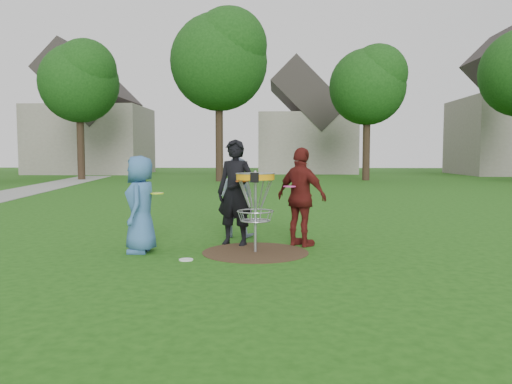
{
  "coord_description": "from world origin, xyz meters",
  "views": [
    {
      "loc": [
        0.33,
        -8.31,
        1.67
      ],
      "look_at": [
        0.0,
        0.3,
        1.0
      ],
      "focal_mm": 35.0,
      "sensor_mm": 36.0,
      "label": 1
    }
  ],
  "objects_px": {
    "player_grey": "(236,197)",
    "disc_golf_basket": "(255,192)",
    "player_blue": "(141,204)",
    "player_black": "(235,192)",
    "player_maroon": "(302,197)"
  },
  "relations": [
    {
      "from": "player_grey",
      "to": "player_maroon",
      "type": "distance_m",
      "value": 1.61
    },
    {
      "from": "player_black",
      "to": "player_blue",
      "type": "bearing_deg",
      "value": -133.1
    },
    {
      "from": "player_black",
      "to": "disc_golf_basket",
      "type": "xyz_separation_m",
      "value": [
        0.39,
        -0.7,
        0.06
      ]
    },
    {
      "from": "player_black",
      "to": "disc_golf_basket",
      "type": "distance_m",
      "value": 0.8
    },
    {
      "from": "player_blue",
      "to": "player_black",
      "type": "height_order",
      "value": "player_black"
    },
    {
      "from": "player_black",
      "to": "disc_golf_basket",
      "type": "height_order",
      "value": "player_black"
    },
    {
      "from": "player_maroon",
      "to": "player_black",
      "type": "bearing_deg",
      "value": 36.36
    },
    {
      "from": "player_grey",
      "to": "player_blue",
      "type": "bearing_deg",
      "value": 63.23
    },
    {
      "from": "player_maroon",
      "to": "player_grey",
      "type": "bearing_deg",
      "value": 1.97
    },
    {
      "from": "disc_golf_basket",
      "to": "player_grey",
      "type": "bearing_deg",
      "value": 105.77
    },
    {
      "from": "player_blue",
      "to": "disc_golf_basket",
      "type": "relative_size",
      "value": 1.18
    },
    {
      "from": "player_blue",
      "to": "disc_golf_basket",
      "type": "bearing_deg",
      "value": 88.86
    },
    {
      "from": "player_black",
      "to": "player_maroon",
      "type": "bearing_deg",
      "value": 16.49
    },
    {
      "from": "player_grey",
      "to": "disc_golf_basket",
      "type": "bearing_deg",
      "value": 120.26
    },
    {
      "from": "player_grey",
      "to": "player_black",
      "type": "bearing_deg",
      "value": 108.54
    }
  ]
}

